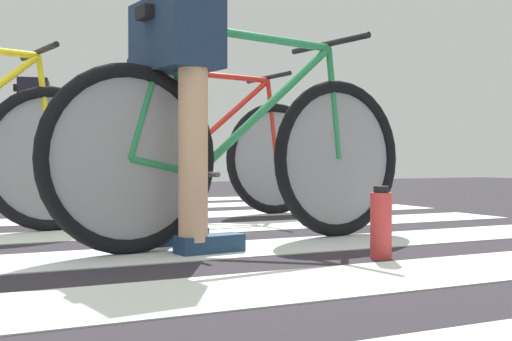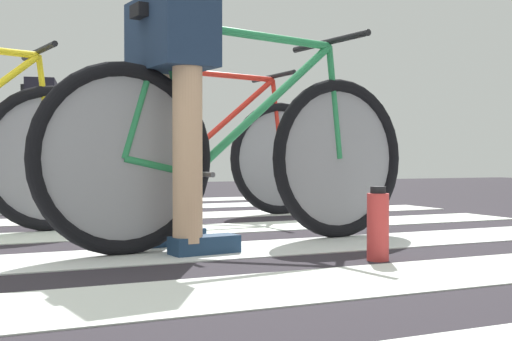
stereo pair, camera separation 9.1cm
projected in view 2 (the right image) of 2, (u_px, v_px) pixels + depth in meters
name	position (u px, v px, depth m)	size (l,w,h in m)	color
ground	(77.00, 254.00, 2.55)	(18.00, 14.00, 0.02)	#29252B
crosswalk_markings	(75.00, 246.00, 2.70)	(5.44, 5.73, 0.00)	silver
bicycle_1_of_4	(242.00, 152.00, 2.70)	(1.73, 0.53, 0.93)	black
cyclist_1_of_4	(172.00, 88.00, 2.53)	(0.36, 0.44, 0.97)	tan
bicycle_3_of_4	(207.00, 154.00, 3.97)	(1.74, 0.52, 0.93)	black
bicycle_4_of_4	(83.00, 155.00, 5.24)	(1.72, 0.55, 0.93)	black
cyclist_4_of_4	(42.00, 124.00, 5.16)	(0.38, 0.44, 0.97)	brown
water_bottle	(378.00, 225.00, 2.31)	(0.08, 0.08, 0.26)	#CE3836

